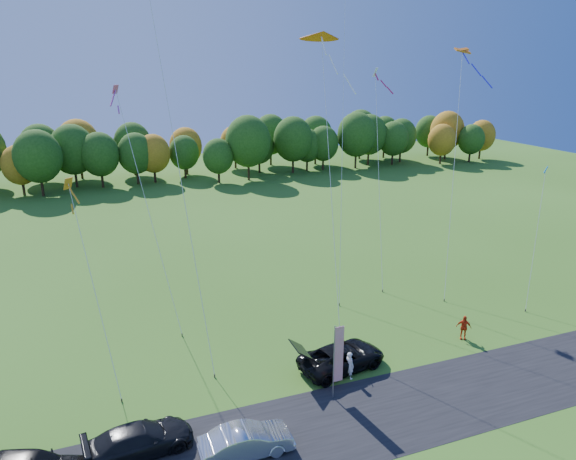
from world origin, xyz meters
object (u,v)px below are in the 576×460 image
object	(u,v)px
silver_sedan	(246,441)
feather_flag	(338,354)
person_east	(464,327)
black_suv	(342,357)

from	to	relation	value
silver_sedan	feather_flag	xyz separation A→B (m)	(5.69, 2.44, 1.92)
person_east	feather_flag	world-z (taller)	feather_flag
silver_sedan	feather_flag	size ratio (longest dim) A/B	1.00
black_suv	feather_flag	distance (m)	3.39
silver_sedan	person_east	xyz separation A→B (m)	(16.05, 5.14, 0.11)
silver_sedan	black_suv	bearing A→B (deg)	-56.56
feather_flag	silver_sedan	bearing A→B (deg)	-156.81
silver_sedan	feather_flag	distance (m)	6.48
silver_sedan	person_east	bearing A→B (deg)	-72.73
silver_sedan	feather_flag	bearing A→B (deg)	-67.31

